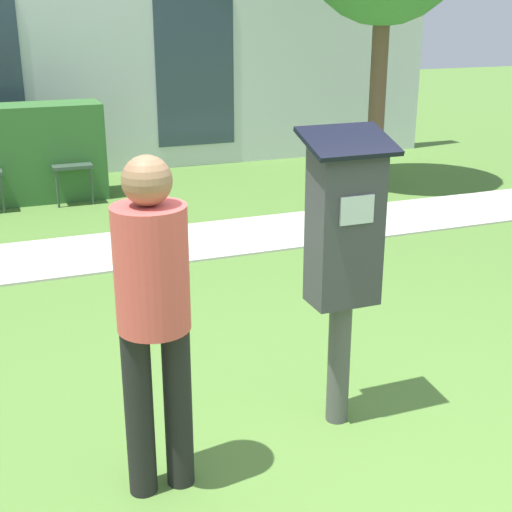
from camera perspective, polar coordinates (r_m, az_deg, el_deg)
ground_plane at (r=3.54m, az=7.79°, el=-18.05°), size 40.00×40.00×0.00m
sidewalk at (r=6.78m, az=-7.91°, el=0.84°), size 12.00×1.10×0.02m
building_facade at (r=9.84m, az=-13.30°, el=15.70°), size 10.00×0.26×3.20m
parking_meter at (r=3.60m, az=7.05°, el=1.03°), size 0.44×0.31×1.59m
person_standing at (r=3.10m, az=-8.21°, el=-3.88°), size 0.32×0.32×1.58m
outdoor_chair_middle at (r=8.51m, az=-14.73°, el=7.80°), size 0.44×0.44×0.90m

